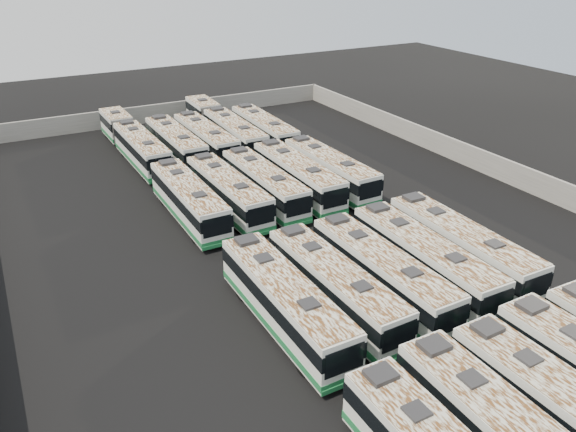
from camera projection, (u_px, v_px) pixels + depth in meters
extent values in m
plane|color=black|center=(306.00, 239.00, 42.94)|extent=(140.00, 140.00, 0.00)
cube|color=slate|center=(163.00, 112.00, 71.14)|extent=(45.20, 0.30, 2.20)
cube|color=slate|center=(514.00, 174.00, 52.02)|extent=(0.30, 73.20, 2.20)
cube|color=black|center=(417.00, 411.00, 22.84)|extent=(0.95, 0.95, 0.14)
cube|color=black|center=(381.00, 374.00, 24.71)|extent=(1.30, 1.11, 0.26)
cylinder|color=black|center=(411.00, 430.00, 25.44)|extent=(0.28, 1.00, 1.00)
cube|color=beige|center=(522.00, 423.00, 22.31)|extent=(2.60, 12.09, 0.07)
cube|color=black|center=(472.00, 379.00, 24.42)|extent=(0.98, 0.98, 0.14)
cube|color=black|center=(434.00, 346.00, 26.35)|extent=(1.34, 1.14, 0.27)
cylinder|color=black|center=(427.00, 416.00, 26.15)|extent=(0.29, 1.03, 1.03)
cylinder|color=black|center=(462.00, 400.00, 27.08)|extent=(0.29, 1.03, 1.03)
cube|color=beige|center=(573.00, 421.00, 24.26)|extent=(2.81, 12.29, 2.80)
cube|color=black|center=(576.00, 414.00, 24.05)|extent=(2.87, 12.35, 0.94)
cube|color=black|center=(528.00, 358.00, 25.68)|extent=(0.99, 0.99, 0.14)
cube|color=black|center=(487.00, 328.00, 27.57)|extent=(1.35, 1.15, 0.27)
cylinder|color=black|center=(482.00, 395.00, 27.37)|extent=(0.31, 1.03, 1.02)
cylinder|color=black|center=(513.00, 380.00, 28.34)|extent=(0.31, 1.03, 1.02)
cube|color=black|center=(574.00, 332.00, 27.28)|extent=(1.01, 1.01, 0.15)
cube|color=black|center=(532.00, 306.00, 29.20)|extent=(1.37, 1.17, 0.27)
cylinder|color=black|center=(527.00, 370.00, 28.99)|extent=(0.31, 1.04, 1.04)
cylinder|color=black|center=(555.00, 356.00, 29.98)|extent=(0.31, 1.04, 1.04)
cylinder|color=black|center=(573.00, 349.00, 30.48)|extent=(0.30, 1.01, 1.00)
cube|color=beige|center=(285.00, 302.00, 32.31)|extent=(2.58, 12.31, 2.82)
cube|color=#1D6B39|center=(285.00, 317.00, 32.76)|extent=(2.63, 12.36, 0.43)
cube|color=black|center=(285.00, 295.00, 32.11)|extent=(2.64, 12.37, 0.94)
cube|color=black|center=(345.00, 361.00, 27.29)|extent=(2.26, 0.06, 1.49)
cube|color=#1D6B39|center=(343.00, 385.00, 27.97)|extent=(2.56, 0.10, 0.29)
cube|color=beige|center=(285.00, 281.00, 31.68)|extent=(2.53, 12.07, 0.07)
cube|color=black|center=(309.00, 304.00, 29.50)|extent=(0.98, 0.98, 0.14)
cube|color=black|center=(264.00, 258.00, 33.78)|extent=(0.98, 0.98, 0.14)
cube|color=black|center=(247.00, 240.00, 35.70)|extent=(1.33, 1.13, 0.27)
cylinder|color=black|center=(302.00, 366.00, 29.28)|extent=(0.29, 1.03, 1.03)
cylinder|color=black|center=(337.00, 353.00, 30.22)|extent=(0.29, 1.03, 1.03)
cylinder|color=black|center=(240.00, 292.00, 35.51)|extent=(0.29, 1.03, 1.03)
cylinder|color=black|center=(271.00, 283.00, 36.45)|extent=(0.29, 1.03, 1.03)
cube|color=beige|center=(335.00, 286.00, 33.88)|extent=(2.74, 12.00, 2.74)
cube|color=#1D6B39|center=(334.00, 300.00, 34.32)|extent=(2.79, 12.05, 0.42)
cube|color=black|center=(335.00, 280.00, 33.68)|extent=(2.80, 12.06, 0.92)
cube|color=black|center=(399.00, 336.00, 29.06)|extent=(2.19, 0.11, 1.44)
cube|color=#1D6B39|center=(397.00, 359.00, 29.72)|extent=(2.49, 0.15, 0.28)
cube|color=beige|center=(335.00, 267.00, 33.27)|extent=(2.69, 11.76, 0.07)
cube|color=black|center=(362.00, 286.00, 31.17)|extent=(0.97, 0.97, 0.14)
cube|color=black|center=(312.00, 246.00, 35.28)|extent=(0.97, 0.97, 0.14)
cube|color=black|center=(293.00, 230.00, 37.12)|extent=(1.32, 1.12, 0.26)
cylinder|color=black|center=(356.00, 343.00, 30.95)|extent=(0.30, 1.00, 1.00)
cylinder|color=black|center=(387.00, 331.00, 31.90)|extent=(0.30, 1.00, 1.00)
cylinder|color=black|center=(288.00, 279.00, 36.92)|extent=(0.30, 1.00, 1.00)
cylinder|color=black|center=(315.00, 270.00, 37.87)|extent=(0.30, 1.00, 1.00)
cube|color=beige|center=(382.00, 273.00, 35.17)|extent=(2.68, 12.20, 2.79)
cube|color=#1D6B39|center=(381.00, 287.00, 35.61)|extent=(2.73, 12.25, 0.43)
cube|color=black|center=(382.00, 267.00, 34.96)|extent=(2.74, 12.26, 0.93)
cube|color=black|center=(452.00, 320.00, 30.23)|extent=(2.23, 0.09, 1.47)
cube|color=#1D6B39|center=(449.00, 343.00, 30.91)|extent=(2.54, 0.13, 0.28)
cube|color=beige|center=(383.00, 254.00, 34.54)|extent=(2.62, 11.96, 0.07)
cube|color=black|center=(412.00, 272.00, 32.40)|extent=(0.97, 0.97, 0.14)
cube|color=black|center=(358.00, 234.00, 36.60)|extent=(0.97, 0.97, 0.14)
cube|color=black|center=(337.00, 219.00, 38.49)|extent=(1.33, 1.13, 0.26)
cylinder|color=black|center=(407.00, 328.00, 32.18)|extent=(0.30, 1.02, 1.01)
cylinder|color=black|center=(436.00, 317.00, 33.13)|extent=(0.30, 1.02, 1.01)
cylinder|color=black|center=(332.00, 267.00, 38.29)|extent=(0.30, 1.02, 1.01)
cylinder|color=black|center=(358.00, 259.00, 39.24)|extent=(0.30, 1.02, 1.01)
cube|color=beige|center=(423.00, 260.00, 36.62)|extent=(2.71, 12.41, 2.84)
cube|color=#1D6B39|center=(422.00, 273.00, 37.07)|extent=(2.76, 12.46, 0.43)
cube|color=black|center=(424.00, 253.00, 36.41)|extent=(2.77, 12.47, 0.95)
cube|color=black|center=(497.00, 304.00, 31.54)|extent=(2.27, 0.08, 1.50)
cube|color=#1D6B39|center=(492.00, 327.00, 32.23)|extent=(2.58, 0.13, 0.29)
cube|color=beige|center=(426.00, 240.00, 35.98)|extent=(2.66, 12.16, 0.07)
cube|color=black|center=(456.00, 258.00, 33.77)|extent=(0.99, 0.99, 0.14)
cube|color=black|center=(399.00, 222.00, 38.10)|extent=(0.99, 0.99, 0.14)
cube|color=black|center=(378.00, 208.00, 40.05)|extent=(1.35, 1.15, 0.27)
cylinder|color=black|center=(450.00, 312.00, 33.56)|extent=(0.30, 1.03, 1.03)
cylinder|color=black|center=(478.00, 302.00, 34.49)|extent=(0.30, 1.03, 1.03)
cylinder|color=black|center=(373.00, 254.00, 39.86)|extent=(0.30, 1.03, 1.03)
cylinder|color=black|center=(398.00, 247.00, 40.78)|extent=(0.30, 1.03, 1.03)
cube|color=beige|center=(461.00, 247.00, 38.16)|extent=(2.75, 12.45, 2.85)
cube|color=#1D6B39|center=(459.00, 260.00, 38.61)|extent=(2.80, 12.50, 0.43)
cube|color=black|center=(462.00, 241.00, 37.95)|extent=(2.81, 12.51, 0.95)
cube|color=black|center=(536.00, 287.00, 33.05)|extent=(2.28, 0.09, 1.50)
cube|color=#1D6B39|center=(531.00, 310.00, 33.75)|extent=(2.59, 0.13, 0.29)
cube|color=beige|center=(464.00, 228.00, 37.52)|extent=(2.69, 12.21, 0.07)
cube|color=black|center=(495.00, 244.00, 35.30)|extent=(1.00, 1.00, 0.14)
cube|color=black|center=(436.00, 211.00, 39.65)|extent=(1.00, 1.00, 0.14)
cube|color=black|center=(414.00, 198.00, 41.60)|extent=(1.36, 1.16, 0.27)
cylinder|color=black|center=(490.00, 296.00, 35.09)|extent=(0.30, 1.04, 1.04)
cylinder|color=black|center=(515.00, 287.00, 36.01)|extent=(0.30, 1.04, 1.04)
cylinder|color=black|center=(409.00, 242.00, 41.41)|extent=(0.30, 1.04, 1.04)
cylinder|color=black|center=(432.00, 235.00, 42.34)|extent=(0.30, 1.04, 1.04)
cube|color=beige|center=(189.00, 200.00, 45.21)|extent=(2.55, 12.12, 2.78)
cube|color=#1D6B39|center=(190.00, 211.00, 45.66)|extent=(2.60, 12.17, 0.42)
cube|color=black|center=(189.00, 195.00, 45.01)|extent=(2.61, 12.18, 0.93)
cube|color=black|center=(217.00, 226.00, 40.27)|extent=(2.22, 0.06, 1.46)
cube|color=#1D6B39|center=(218.00, 245.00, 40.95)|extent=(2.52, 0.11, 0.28)
cube|color=beige|center=(188.00, 184.00, 44.59)|extent=(2.50, 11.87, 0.07)
cube|color=black|center=(199.00, 194.00, 42.44)|extent=(0.96, 0.96, 0.14)
cube|color=black|center=(177.00, 172.00, 46.65)|extent=(0.96, 0.96, 0.14)
cube|color=black|center=(168.00, 162.00, 48.54)|extent=(1.31, 1.11, 0.26)
cylinder|color=black|center=(194.00, 236.00, 42.23)|extent=(0.28, 1.01, 1.01)
cylinder|color=black|center=(221.00, 230.00, 43.16)|extent=(0.28, 1.01, 1.01)
cylinder|color=black|center=(163.00, 199.00, 48.35)|extent=(0.28, 1.01, 1.01)
cylinder|color=black|center=(187.00, 194.00, 49.28)|extent=(0.28, 1.01, 1.01)
cube|color=beige|center=(228.00, 192.00, 46.74)|extent=(2.81, 12.08, 2.75)
cube|color=#1D6B39|center=(229.00, 203.00, 47.18)|extent=(2.86, 12.13, 0.42)
cube|color=black|center=(228.00, 187.00, 46.54)|extent=(2.87, 12.14, 0.92)
cube|color=black|center=(261.00, 216.00, 41.90)|extent=(2.20, 0.12, 1.45)
cube|color=#1D6B39|center=(262.00, 234.00, 42.57)|extent=(2.50, 0.16, 0.28)
cube|color=beige|center=(227.00, 176.00, 46.12)|extent=(2.75, 11.83, 0.07)
cube|color=black|center=(241.00, 186.00, 44.02)|extent=(0.98, 0.98, 0.14)
cube|color=black|center=(214.00, 165.00, 48.14)|extent=(0.98, 0.98, 0.14)
cube|color=black|center=(204.00, 156.00, 49.99)|extent=(1.33, 1.13, 0.26)
cylinder|color=black|center=(237.00, 226.00, 43.80)|extent=(0.31, 1.01, 1.00)
cylinder|color=black|center=(261.00, 220.00, 44.76)|extent=(0.31, 1.01, 1.00)
cylinder|color=black|center=(200.00, 192.00, 49.79)|extent=(0.31, 1.01, 1.00)
cylinder|color=black|center=(222.00, 187.00, 50.75)|extent=(0.31, 1.01, 1.00)
cube|color=beige|center=(264.00, 184.00, 48.23)|extent=(2.57, 12.01, 2.75)
cube|color=#1D6B39|center=(264.00, 195.00, 48.67)|extent=(2.62, 12.06, 0.42)
cube|color=black|center=(264.00, 179.00, 48.03)|extent=(2.63, 12.07, 0.92)
cube|color=black|center=(299.00, 207.00, 43.35)|extent=(2.20, 0.07, 1.45)
cube|color=#1D6B39|center=(299.00, 224.00, 44.02)|extent=(2.50, 0.11, 0.28)
cube|color=beige|center=(264.00, 169.00, 47.62)|extent=(2.52, 11.77, 0.07)
cube|color=black|center=(278.00, 178.00, 45.49)|extent=(0.95, 0.95, 0.14)
cube|color=black|center=(250.00, 158.00, 49.65)|extent=(0.95, 0.95, 0.14)
cube|color=black|center=(239.00, 150.00, 51.52)|extent=(1.31, 1.11, 0.26)
cylinder|color=black|center=(274.00, 217.00, 45.28)|extent=(0.29, 1.00, 1.00)
cylinder|color=black|center=(297.00, 211.00, 46.21)|extent=(0.29, 1.00, 1.00)
cylinder|color=black|center=(235.00, 185.00, 51.32)|extent=(0.29, 1.00, 1.00)
cylinder|color=black|center=(256.00, 180.00, 52.25)|extent=(0.29, 1.00, 1.00)
cube|color=beige|center=(297.00, 176.00, 49.68)|extent=(2.64, 12.44, 2.85)
cube|color=#1D6B39|center=(297.00, 187.00, 50.13)|extent=(2.69, 12.49, 0.43)
cube|color=black|center=(298.00, 171.00, 49.47)|extent=(2.70, 12.50, 0.95)
cube|color=black|center=(336.00, 198.00, 44.59)|extent=(2.28, 0.07, 1.50)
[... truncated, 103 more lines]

